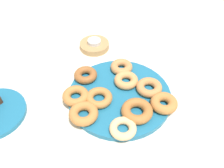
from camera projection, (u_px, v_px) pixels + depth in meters
ground_plane at (119, 97)px, 0.83m from camera, size 2.40×2.40×0.00m
donut_plate at (120, 96)px, 0.82m from camera, size 0.34×0.34×0.02m
donut_0 at (149, 87)px, 0.82m from camera, size 0.12×0.12×0.03m
donut_1 at (121, 67)px, 0.89m from camera, size 0.11×0.11×0.03m
donut_2 at (137, 111)px, 0.75m from camera, size 0.13×0.13×0.03m
donut_3 at (85, 76)px, 0.86m from camera, size 0.10×0.10×0.03m
donut_4 at (126, 80)px, 0.84m from camera, size 0.09×0.09×0.03m
donut_5 at (84, 114)px, 0.74m from camera, size 0.12×0.12×0.03m
donut_6 at (164, 103)px, 0.77m from camera, size 0.12×0.12×0.03m
donut_7 at (99, 98)px, 0.79m from camera, size 0.12×0.12×0.03m
donut_8 at (123, 128)px, 0.70m from camera, size 0.11×0.11×0.02m
donut_9 at (76, 96)px, 0.79m from camera, size 0.12×0.12×0.03m
candle_holder at (94, 46)px, 1.01m from camera, size 0.12×0.12×0.02m
tealight at (94, 42)px, 1.00m from camera, size 0.05×0.05×0.01m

